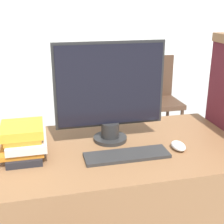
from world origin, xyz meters
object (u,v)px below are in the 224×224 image
at_px(keyboard, 127,155).
at_px(mouse, 178,146).
at_px(book_stack, 24,141).
at_px(monitor, 110,92).
at_px(far_chair, 157,94).

distance_m(keyboard, mouse, 0.28).
bearing_deg(keyboard, book_stack, 164.44).
relative_size(keyboard, book_stack, 1.46).
bearing_deg(keyboard, monitor, 99.68).
bearing_deg(book_stack, monitor, 9.59).
relative_size(mouse, book_stack, 0.38).
relative_size(keyboard, far_chair, 0.45).
xyz_separation_m(book_stack, far_chair, (1.37, 1.72, -0.34)).
xyz_separation_m(keyboard, far_chair, (0.88, 1.86, -0.27)).
height_order(keyboard, mouse, mouse).
height_order(book_stack, far_chair, book_stack).
distance_m(monitor, keyboard, 0.34).
relative_size(monitor, mouse, 5.34).
distance_m(mouse, far_chair, 1.96).
distance_m(monitor, far_chair, 1.96).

